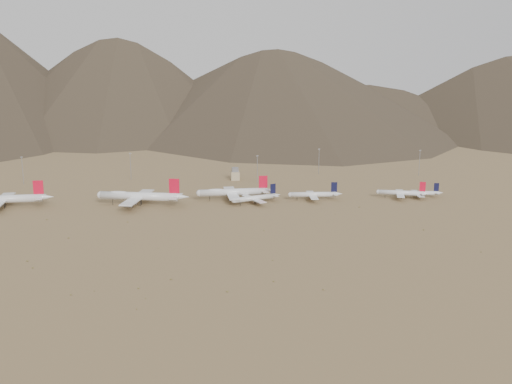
{
  "coord_description": "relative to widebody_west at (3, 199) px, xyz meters",
  "views": [
    {
      "loc": [
        -20.97,
        -411.77,
        104.06
      ],
      "look_at": [
        38.07,
        30.0,
        7.32
      ],
      "focal_mm": 40.0,
      "sensor_mm": 36.0,
      "label": 1
    }
  ],
  "objects": [
    {
      "name": "widebody_centre",
      "position": [
        102.33,
        -5.53,
        0.46
      ],
      "size": [
        72.0,
        56.82,
        21.85
      ],
      "rotation": [
        0.0,
        0.0,
        -0.26
      ],
      "color": "silver",
      "rests_on": "ground"
    },
    {
      "name": "mountain_ridge",
      "position": [
        155.84,
        868.27,
        142.92
      ],
      "size": [
        4400.0,
        1000.0,
        300.0
      ],
      "color": "#473A2A",
      "rests_on": "ground"
    },
    {
      "name": "mast_west",
      "position": [
        87.24,
        103.24,
        7.13
      ],
      "size": [
        2.0,
        0.6,
        25.7
      ],
      "color": "gray",
      "rests_on": "ground"
    },
    {
      "name": "mast_east",
      "position": [
        272.31,
        108.1,
        7.13
      ],
      "size": [
        2.0,
        0.6,
        25.7
      ],
      "color": "gray",
      "rests_on": "ground"
    },
    {
      "name": "narrowbody_c",
      "position": [
        313.81,
        -8.75,
        -2.41
      ],
      "size": [
        41.9,
        31.24,
        14.38
      ],
      "rotation": [
        0.0,
        0.0,
        -0.33
      ],
      "color": "silver",
      "rests_on": "ground"
    },
    {
      "name": "widebody_west",
      "position": [
        0.0,
        0.0,
        0.0
      ],
      "size": [
        69.14,
        53.04,
        20.52
      ],
      "rotation": [
        0.0,
        0.0,
        0.04
      ],
      "color": "silver",
      "rests_on": "ground"
    },
    {
      "name": "ground",
      "position": [
        155.84,
        -31.73,
        -7.08
      ],
      "size": [
        3000.0,
        3000.0,
        0.0
      ],
      "primitive_type": "plane",
      "color": "#A08253",
      "rests_on": "ground"
    },
    {
      "name": "narrowbody_d",
      "position": [
        328.87,
        -8.09,
        -3.06
      ],
      "size": [
        37.28,
        27.17,
        12.38
      ],
      "rotation": [
        0.0,
        0.0,
        -0.16
      ],
      "color": "silver",
      "rests_on": "ground"
    },
    {
      "name": "narrowbody_b",
      "position": [
        241.04,
        -5.31,
        -2.33
      ],
      "size": [
        44.32,
        31.95,
        14.63
      ],
      "rotation": [
        0.0,
        0.0,
        -0.08
      ],
      "color": "silver",
      "rests_on": "ground"
    },
    {
      "name": "control_tower",
      "position": [
        185.84,
        88.27,
        -1.76
      ],
      "size": [
        8.0,
        8.0,
        12.0
      ],
      "color": "tan",
      "rests_on": "ground"
    },
    {
      "name": "widebody_east",
      "position": [
        176.15,
        3.98,
        -0.46
      ],
      "size": [
        64.62,
        49.5,
        19.18
      ],
      "rotation": [
        0.0,
        0.0,
        0.02
      ],
      "color": "silver",
      "rests_on": "ground"
    },
    {
      "name": "mast_far_west",
      "position": [
        -8.77,
        92.94,
        7.13
      ],
      "size": [
        2.0,
        0.6,
        25.7
      ],
      "color": "gray",
      "rests_on": "ground"
    },
    {
      "name": "desert_scrub",
      "position": [
        96.23,
        -126.85,
        -6.74
      ],
      "size": [
        426.0,
        170.81,
        0.81
      ],
      "color": "olive",
      "rests_on": "ground"
    },
    {
      "name": "mast_centre",
      "position": [
        204.94,
        71.68,
        7.13
      ],
      "size": [
        2.0,
        0.6,
        25.7
      ],
      "color": "gray",
      "rests_on": "ground"
    },
    {
      "name": "narrowbody_a",
      "position": [
        192.47,
        -11.26,
        -2.39
      ],
      "size": [
        41.54,
        31.14,
        14.43
      ],
      "rotation": [
        0.0,
        0.0,
        0.37
      ],
      "color": "silver",
      "rests_on": "ground"
    },
    {
      "name": "mast_far_east",
      "position": [
        368.51,
        85.74,
        7.13
      ],
      "size": [
        2.0,
        0.6,
        25.7
      ],
      "color": "gray",
      "rests_on": "ground"
    }
  ]
}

